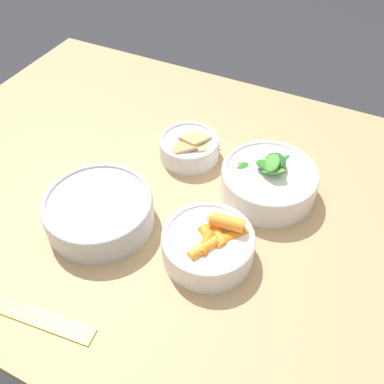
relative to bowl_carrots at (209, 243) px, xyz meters
name	(u,v)px	position (x,y,z in m)	size (l,w,h in m)	color
ground_plane	(185,354)	(0.11, -0.11, -0.79)	(10.00, 10.00, 0.00)	#2D2D33
dining_table	(182,229)	(0.11, -0.11, -0.15)	(1.18, 0.84, 0.76)	tan
bowl_carrots	(209,243)	(0.00, 0.00, 0.00)	(0.15, 0.15, 0.07)	white
bowl_greens	(269,180)	(-0.04, -0.18, 0.00)	(0.18, 0.18, 0.09)	white
bowl_beans_hotdog	(99,211)	(0.21, 0.02, 0.00)	(0.19, 0.19, 0.06)	silver
bowl_cookies	(190,146)	(0.14, -0.21, 0.00)	(0.13, 0.12, 0.05)	silver
ruler	(10,307)	(0.23, 0.23, -0.03)	(0.29, 0.06, 0.00)	#EADB4C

